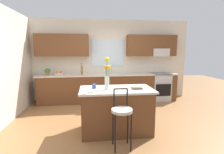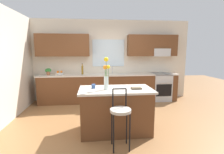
# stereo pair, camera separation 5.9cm
# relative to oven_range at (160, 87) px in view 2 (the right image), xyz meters

# --- Properties ---
(ground_plane) EXTENTS (14.00, 14.00, 0.00)m
(ground_plane) POSITION_rel_oven_range_xyz_m (-1.76, -1.68, -0.46)
(ground_plane) COLOR olive
(wall_left) EXTENTS (0.12, 4.60, 2.70)m
(wall_left) POSITION_rel_oven_range_xyz_m (-4.32, -1.38, 0.89)
(wall_left) COLOR beige
(wall_left) RESTS_ON ground
(back_wall_assembly) EXTENTS (5.60, 0.50, 2.70)m
(back_wall_assembly) POSITION_rel_oven_range_xyz_m (-1.73, 0.31, 1.05)
(back_wall_assembly) COLOR beige
(back_wall_assembly) RESTS_ON ground
(counter_run) EXTENTS (4.56, 0.64, 0.92)m
(counter_run) POSITION_rel_oven_range_xyz_m (-1.76, 0.02, 0.01)
(counter_run) COLOR brown
(counter_run) RESTS_ON ground
(sink_faucet) EXTENTS (0.02, 0.13, 0.23)m
(sink_faucet) POSITION_rel_oven_range_xyz_m (-1.65, 0.17, 0.60)
(sink_faucet) COLOR #B7BABC
(sink_faucet) RESTS_ON counter_run
(oven_range) EXTENTS (0.60, 0.64, 0.92)m
(oven_range) POSITION_rel_oven_range_xyz_m (0.00, 0.00, 0.00)
(oven_range) COLOR #B7BABC
(oven_range) RESTS_ON ground
(kitchen_island) EXTENTS (1.48, 0.81, 0.92)m
(kitchen_island) POSITION_rel_oven_range_xyz_m (-1.83, -2.15, 0.00)
(kitchen_island) COLOR brown
(kitchen_island) RESTS_ON ground
(bar_stool_near) EXTENTS (0.36, 0.36, 1.04)m
(bar_stool_near) POSITION_rel_oven_range_xyz_m (-1.83, -2.77, 0.18)
(bar_stool_near) COLOR black
(bar_stool_near) RESTS_ON ground
(flower_vase) EXTENTS (0.14, 0.15, 0.64)m
(flower_vase) POSITION_rel_oven_range_xyz_m (-2.03, -2.20, 0.77)
(flower_vase) COLOR silver
(flower_vase) RESTS_ON kitchen_island
(mug_ceramic) EXTENTS (0.08, 0.08, 0.09)m
(mug_ceramic) POSITION_rel_oven_range_xyz_m (-2.29, -2.07, 0.51)
(mug_ceramic) COLOR #33518C
(mug_ceramic) RESTS_ON kitchen_island
(cookbook) EXTENTS (0.20, 0.15, 0.03)m
(cookbook) POSITION_rel_oven_range_xyz_m (-1.43, -2.22, 0.48)
(cookbook) COLOR brown
(cookbook) RESTS_ON kitchen_island
(fruit_bowl_oranges) EXTENTS (0.24, 0.24, 0.13)m
(fruit_bowl_oranges) POSITION_rel_oven_range_xyz_m (-3.35, 0.02, 0.50)
(fruit_bowl_oranges) COLOR silver
(fruit_bowl_oranges) RESTS_ON counter_run
(bottle_olive_oil) EXTENTS (0.06, 0.06, 0.36)m
(bottle_olive_oil) POSITION_rel_oven_range_xyz_m (-2.64, 0.02, 0.61)
(bottle_olive_oil) COLOR olive
(bottle_olive_oil) RESTS_ON counter_run
(potted_plant_small) EXTENTS (0.19, 0.13, 0.22)m
(potted_plant_small) POSITION_rel_oven_range_xyz_m (-3.70, 0.02, 0.59)
(potted_plant_small) COLOR #9E5B3D
(potted_plant_small) RESTS_ON counter_run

